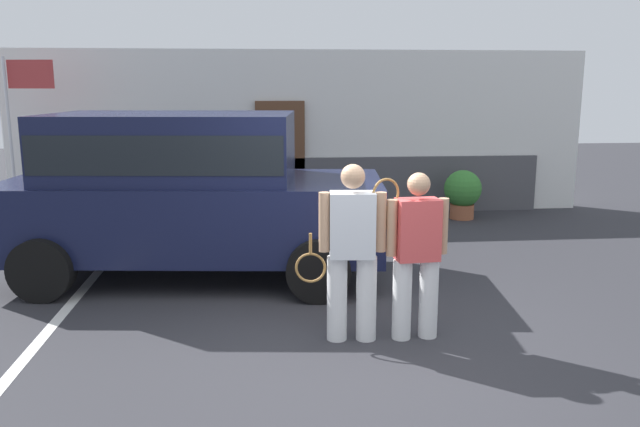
% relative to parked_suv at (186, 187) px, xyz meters
% --- Properties ---
extents(ground_plane, '(40.00, 40.00, 0.00)m').
position_rel_parked_suv_xyz_m(ground_plane, '(1.74, -2.53, -1.15)').
color(ground_plane, '#2D2D33').
extents(parking_stripe_0, '(0.12, 4.40, 0.01)m').
position_rel_parked_suv_xyz_m(parking_stripe_0, '(-1.20, -1.03, -1.14)').
color(parking_stripe_0, silver).
rests_on(parking_stripe_0, ground_plane).
extents(house_frontage, '(10.68, 0.40, 3.02)m').
position_rel_parked_suv_xyz_m(house_frontage, '(1.73, 4.05, 0.27)').
color(house_frontage, white).
rests_on(house_frontage, ground_plane).
extents(parked_suv, '(4.78, 2.56, 2.05)m').
position_rel_parked_suv_xyz_m(parked_suv, '(0.00, 0.00, 0.00)').
color(parked_suv, '#141938').
rests_on(parked_suv, ground_plane).
extents(tennis_player_man, '(0.88, 0.30, 1.68)m').
position_rel_parked_suv_xyz_m(tennis_player_man, '(1.75, -2.23, -0.28)').
color(tennis_player_man, white).
rests_on(tennis_player_man, ground_plane).
extents(tennis_player_woman, '(0.74, 0.28, 1.60)m').
position_rel_parked_suv_xyz_m(tennis_player_woman, '(2.36, -2.25, -0.31)').
color(tennis_player_woman, white).
rests_on(tennis_player_woman, ground_plane).
extents(potted_plant_by_porch, '(0.67, 0.67, 0.88)m').
position_rel_parked_suv_xyz_m(potted_plant_by_porch, '(4.56, 3.14, -0.65)').
color(potted_plant_by_porch, '#9E5638').
rests_on(potted_plant_by_porch, ground_plane).
extents(flag_pole, '(0.80, 0.13, 2.83)m').
position_rel_parked_suv_xyz_m(flag_pole, '(-2.90, 2.89, 0.83)').
color(flag_pole, silver).
rests_on(flag_pole, ground_plane).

